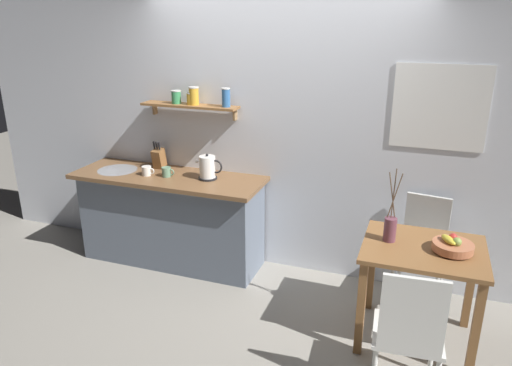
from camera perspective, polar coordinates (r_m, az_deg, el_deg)
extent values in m
plane|color=gray|center=(4.36, 0.13, -13.06)|extent=(14.00, 14.00, 0.00)
cube|color=silver|center=(4.36, 5.53, 6.18)|extent=(6.80, 0.10, 2.70)
cube|color=white|center=(4.12, 20.84, 8.31)|extent=(0.72, 0.01, 0.68)
cube|color=silver|center=(4.12, 20.84, 8.32)|extent=(0.66, 0.01, 0.62)
cube|color=slate|center=(4.79, -9.92, -4.37)|extent=(1.74, 0.52, 0.86)
cube|color=brown|center=(4.62, -10.36, 0.67)|extent=(1.83, 0.63, 0.04)
cylinder|color=#B7BABF|center=(4.88, -16.02, 1.44)|extent=(0.38, 0.38, 0.01)
cube|color=brown|center=(4.54, -7.84, 9.03)|extent=(0.94, 0.18, 0.02)
cube|color=#99754C|center=(4.82, -11.84, 8.67)|extent=(0.02, 0.06, 0.12)
cube|color=#99754C|center=(4.45, -2.49, 8.18)|extent=(0.02, 0.06, 0.12)
cylinder|color=#388E56|center=(4.59, -9.38, 9.92)|extent=(0.09, 0.09, 0.11)
cylinder|color=silver|center=(4.58, -9.43, 10.67)|extent=(0.09, 0.09, 0.01)
cylinder|color=gold|center=(4.52, -7.67, 9.78)|extent=(0.08, 0.08, 0.10)
cylinder|color=silver|center=(4.51, -7.70, 10.47)|extent=(0.08, 0.08, 0.01)
cylinder|color=gold|center=(4.50, -7.34, 10.10)|extent=(0.09, 0.09, 0.15)
cylinder|color=silver|center=(4.49, -7.38, 11.12)|extent=(0.09, 0.09, 0.01)
cylinder|color=#3366A3|center=(4.37, -3.56, 9.96)|extent=(0.08, 0.08, 0.16)
cylinder|color=silver|center=(4.35, -3.58, 11.06)|extent=(0.08, 0.08, 0.01)
cube|color=brown|center=(3.67, 19.19, -7.38)|extent=(0.85, 0.70, 0.03)
cube|color=brown|center=(3.61, 12.25, -14.25)|extent=(0.06, 0.06, 0.74)
cube|color=brown|center=(3.62, 24.46, -15.57)|extent=(0.06, 0.06, 0.74)
cube|color=brown|center=(4.12, 13.47, -9.75)|extent=(0.06, 0.06, 0.74)
cube|color=brown|center=(4.14, 23.96, -10.90)|extent=(0.06, 0.06, 0.74)
cube|color=white|center=(3.34, 17.43, -16.59)|extent=(0.45, 0.44, 0.03)
cube|color=white|center=(3.04, 17.99, -14.66)|extent=(0.38, 0.05, 0.50)
cylinder|color=white|center=(3.63, 20.06, -18.01)|extent=(0.03, 0.03, 0.41)
cylinder|color=white|center=(3.61, 13.99, -17.58)|extent=(0.03, 0.03, 0.41)
cube|color=silver|center=(4.26, 18.70, -8.41)|extent=(0.46, 0.44, 0.03)
cube|color=silver|center=(4.32, 19.47, -4.40)|extent=(0.36, 0.08, 0.48)
cylinder|color=silver|center=(4.25, 15.64, -11.57)|extent=(0.03, 0.03, 0.41)
cylinder|color=silver|center=(4.21, 20.36, -12.43)|extent=(0.03, 0.03, 0.41)
cylinder|color=silver|center=(4.53, 16.57, -9.61)|extent=(0.03, 0.03, 0.41)
cylinder|color=silver|center=(4.49, 20.97, -10.39)|extent=(0.03, 0.03, 0.41)
cylinder|color=#BC704C|center=(3.66, 22.13, -7.44)|extent=(0.12, 0.12, 0.01)
cylinder|color=#BC704C|center=(3.64, 22.19, -6.96)|extent=(0.28, 0.28, 0.06)
ellipsoid|color=yellow|center=(3.62, 21.74, -6.22)|extent=(0.13, 0.16, 0.04)
sphere|color=red|center=(3.67, 22.21, -5.96)|extent=(0.06, 0.06, 0.06)
sphere|color=#8EA84C|center=(3.60, 22.60, -6.44)|extent=(0.06, 0.06, 0.06)
cylinder|color=brown|center=(3.65, 15.52, -5.30)|extent=(0.09, 0.09, 0.18)
cylinder|color=brown|center=(3.55, 15.76, -1.38)|extent=(0.07, 0.04, 0.35)
cylinder|color=brown|center=(3.55, 15.94, -1.20)|extent=(0.02, 0.02, 0.37)
cylinder|color=brown|center=(3.54, 16.07, -1.48)|extent=(0.08, 0.01, 0.34)
cylinder|color=black|center=(4.46, -5.70, 0.60)|extent=(0.17, 0.17, 0.02)
cylinder|color=white|center=(4.42, -5.75, 1.93)|extent=(0.15, 0.15, 0.20)
sphere|color=black|center=(4.39, -5.80, 3.31)|extent=(0.02, 0.02, 0.02)
cone|color=white|center=(4.45, -6.84, 2.53)|extent=(0.04, 0.04, 0.04)
torus|color=black|center=(4.39, -4.76, 1.94)|extent=(0.13, 0.02, 0.13)
cube|color=brown|center=(4.81, -11.37, 2.88)|extent=(0.10, 0.15, 0.20)
cylinder|color=black|center=(4.77, -11.92, 4.38)|extent=(0.02, 0.03, 0.08)
cylinder|color=black|center=(4.75, -11.65, 4.35)|extent=(0.02, 0.03, 0.08)
cylinder|color=black|center=(4.74, -11.37, 4.33)|extent=(0.02, 0.03, 0.08)
cylinder|color=white|center=(4.64, -12.77, 1.41)|extent=(0.09, 0.09, 0.09)
torus|color=white|center=(4.61, -12.23, 1.37)|extent=(0.06, 0.01, 0.06)
cylinder|color=slate|center=(4.56, -10.52, 1.30)|extent=(0.09, 0.09, 0.09)
torus|color=slate|center=(4.54, -9.97, 1.25)|extent=(0.06, 0.01, 0.06)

